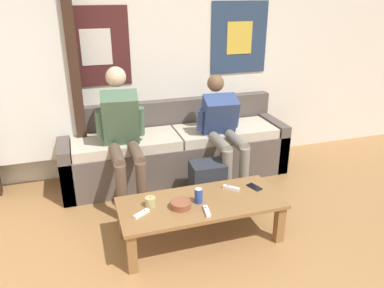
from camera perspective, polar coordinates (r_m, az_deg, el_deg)
wall_back at (r=4.18m, az=-5.80°, el=13.08°), size 10.00×0.07×2.55m
door_frame at (r=3.91m, az=-24.12°, el=9.50°), size 1.00×0.10×2.15m
couch at (r=4.15m, az=-2.51°, el=-0.99°), size 2.44×0.69×0.80m
coffee_table at (r=3.09m, az=1.33°, el=-9.62°), size 1.33×0.56×0.36m
person_seated_adult at (r=3.59m, az=-10.51°, el=1.81°), size 0.47×0.90×1.28m
person_seated_teen at (r=3.84m, az=4.78°, el=2.34°), size 0.47×0.87×1.14m
backpack at (r=3.67m, az=2.40°, el=-6.04°), size 0.34×0.31×0.41m
ceramic_bowl at (r=2.97m, az=-1.71°, el=-9.11°), size 0.17×0.17×0.06m
pillar_candle at (r=3.00m, az=-6.36°, el=-8.75°), size 0.08×0.08×0.09m
drink_can_blue at (r=3.02m, az=1.01°, el=-7.87°), size 0.07×0.07×0.12m
game_controller_near_left at (r=2.91m, az=-7.69°, el=-10.47°), size 0.14×0.11×0.03m
game_controller_near_right at (r=2.92m, az=2.27°, el=-10.20°), size 0.05×0.15×0.03m
game_controller_far_center at (r=3.25m, az=5.99°, el=-6.68°), size 0.13×0.12×0.03m
cell_phone at (r=3.30m, az=9.49°, el=-6.47°), size 0.11×0.15×0.01m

